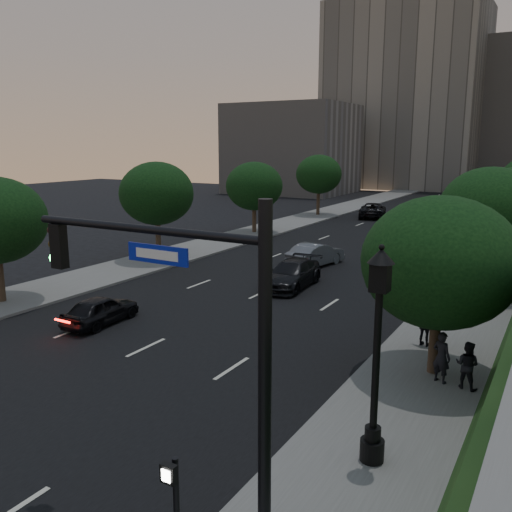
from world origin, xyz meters
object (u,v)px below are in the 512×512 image
Objects in this scene: pedestrian_c at (426,325)px; street_lamp at (376,367)px; sedan_near_right at (291,274)px; sedan_far_left at (373,210)px; traffic_signal_mast at (213,377)px; sedan_mid_left at (316,254)px; pedestrian_a at (441,357)px; sedan_near_left at (101,310)px; pedestrian_b at (467,365)px; sedan_far_right at (462,223)px.

street_lamp is at bearing 106.29° from pedestrian_c.
sedan_near_right is 10.40m from pedestrian_c.
sedan_near_right is (5.37, -30.44, -0.06)m from sedan_far_left.
traffic_signal_mast is 20.40m from sedan_near_right.
pedestrian_a is at bearing 137.81° from sedan_mid_left.
traffic_signal_mast is 15.30m from sedan_near_left.
pedestrian_c reaches higher than pedestrian_b.
sedan_near_left is 0.74× the size of sedan_near_right.
sedan_mid_left is 14.96m from pedestrian_c.
sedan_far_left reaches higher than sedan_mid_left.
traffic_signal_mast is at bearing 140.69° from sedan_near_left.
sedan_mid_left is 25.19m from sedan_far_left.
traffic_signal_mast reaches higher than pedestrian_a.
traffic_signal_mast is at bearing 84.21° from pedestrian_b.
sedan_far_right is (4.76, 25.06, 0.06)m from sedan_near_right.
pedestrian_c is (9.71, -11.38, 0.22)m from sedan_mid_left.
pedestrian_a reaches higher than pedestrian_b.
pedestrian_b reaches higher than sedan_near_left.
sedan_near_left is 14.42m from pedestrian_a.
traffic_signal_mast is 13.24m from pedestrian_c.
pedestrian_c is (1.00, 12.93, -2.69)m from traffic_signal_mast.
sedan_mid_left reaches higher than sedan_near_left.
sedan_far_left is 42.12m from pedestrian_a.
sedan_mid_left is at bearing 109.71° from traffic_signal_mast.
traffic_signal_mast is at bearing -71.17° from sedan_near_right.
sedan_far_right is at bearing -68.68° from pedestrian_b.
street_lamp reaches higher than sedan_mid_left.
sedan_far_left is 3.72× the size of pedestrian_b.
pedestrian_b is 0.94× the size of pedestrian_c.
traffic_signal_mast is 1.48× the size of sedan_far_right.
sedan_far_right is (-4.62, 39.41, -1.83)m from street_lamp.
sedan_mid_left reaches higher than sedan_near_right.
traffic_signal_mast is 43.94m from sedan_far_right.
pedestrian_b is at bearing -179.64° from sedan_near_left.
sedan_mid_left is 0.98× the size of sedan_far_right.
sedan_far_right is at bearing 136.38° from sedan_far_left.
sedan_near_left is (-12.16, 8.78, -3.02)m from traffic_signal_mast.
sedan_near_right is 3.09× the size of pedestrian_c.
sedan_far_left is at bearing -69.39° from sedan_mid_left.
sedan_near_left is 40.35m from sedan_far_left.
sedan_far_left is at bearing 96.54° from sedan_near_right.
pedestrian_a reaches higher than pedestrian_c.
street_lamp is at bearing -60.28° from sedan_near_right.
traffic_signal_mast is 4.20× the size of pedestrian_c.
sedan_far_right is at bearing 93.79° from traffic_signal_mast.
street_lamp is at bearing 128.29° from sedan_mid_left.
sedan_far_left is 1.23× the size of sedan_far_right.
sedan_far_right is 34.47m from pedestrian_b.
sedan_near_right is 3.28× the size of pedestrian_b.
sedan_near_left is at bearing 88.18° from sedan_mid_left.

